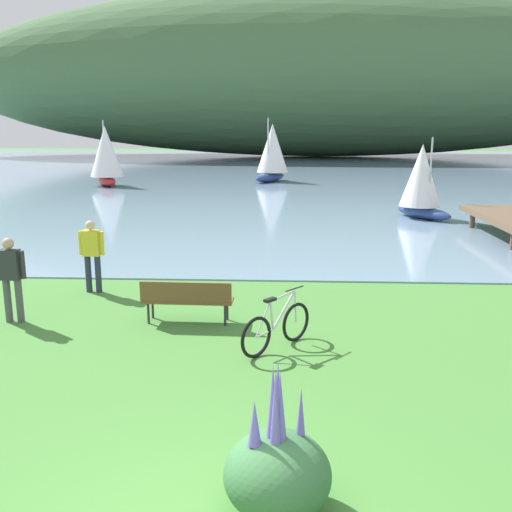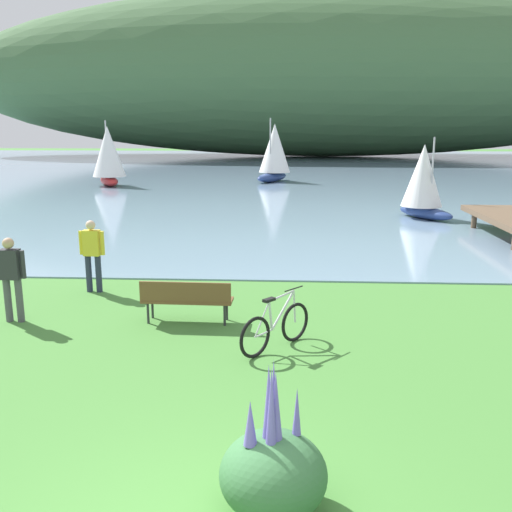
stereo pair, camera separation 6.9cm
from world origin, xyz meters
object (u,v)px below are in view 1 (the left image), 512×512
at_px(park_bench_near_camera, 187,298).
at_px(person_on_the_grass, 11,275).
at_px(person_at_shoreline, 92,252).
at_px(sailboat_toward_hillside, 106,155).
at_px(sailboat_nearest_to_shore, 272,152).
at_px(sailboat_mid_bay, 422,180).
at_px(bicycle_leaning_near_bench, 277,327).

height_order(park_bench_near_camera, person_on_the_grass, person_on_the_grass).
xyz_separation_m(person_at_shoreline, sailboat_toward_hillside, (-7.10, 24.02, 1.05)).
bearing_deg(person_at_shoreline, sailboat_nearest_to_shore, 82.61).
xyz_separation_m(person_at_shoreline, sailboat_mid_bay, (10.23, 11.48, 0.65)).
height_order(park_bench_near_camera, person_at_shoreline, person_at_shoreline).
distance_m(bicycle_leaning_near_bench, sailboat_mid_bay, 15.96).
height_order(person_at_shoreline, sailboat_toward_hillside, sailboat_toward_hillside).
bearing_deg(park_bench_near_camera, person_on_the_grass, -178.43).
distance_m(bicycle_leaning_near_bench, sailboat_toward_hillside, 29.68).
height_order(person_on_the_grass, sailboat_toward_hillside, sailboat_toward_hillside).
bearing_deg(sailboat_mid_bay, park_bench_near_camera, -119.50).
relative_size(park_bench_near_camera, sailboat_nearest_to_shore, 0.41).
bearing_deg(person_on_the_grass, sailboat_toward_hillside, 103.36).
xyz_separation_m(sailboat_nearest_to_shore, sailboat_toward_hillside, (-10.71, -3.76, -0.08)).
relative_size(park_bench_near_camera, person_on_the_grass, 1.06).
height_order(park_bench_near_camera, sailboat_nearest_to_shore, sailboat_nearest_to_shore).
bearing_deg(bicycle_leaning_near_bench, person_at_shoreline, 142.80).
bearing_deg(person_at_shoreline, sailboat_mid_bay, 48.30).
distance_m(person_on_the_grass, sailboat_mid_bay, 17.61).
bearing_deg(person_on_the_grass, person_at_shoreline, 67.55).
xyz_separation_m(bicycle_leaning_near_bench, sailboat_nearest_to_shore, (-0.76, 31.09, 1.71)).
distance_m(park_bench_near_camera, person_at_shoreline, 3.32).
relative_size(bicycle_leaning_near_bench, sailboat_mid_bay, 0.41).
bearing_deg(sailboat_toward_hillside, person_on_the_grass, -76.64).
bearing_deg(sailboat_nearest_to_shore, park_bench_near_camera, -91.98).
bearing_deg(bicycle_leaning_near_bench, sailboat_toward_hillside, 112.76).
distance_m(sailboat_nearest_to_shore, sailboat_mid_bay, 17.60).
height_order(bicycle_leaning_near_bench, sailboat_mid_bay, sailboat_mid_bay).
distance_m(person_at_shoreline, sailboat_mid_bay, 15.39).
bearing_deg(person_at_shoreline, park_bench_near_camera, -38.66).
xyz_separation_m(person_on_the_grass, sailboat_toward_hillside, (-6.22, 26.17, 1.05)).
bearing_deg(sailboat_mid_bay, bicycle_leaning_near_bench, -111.64).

